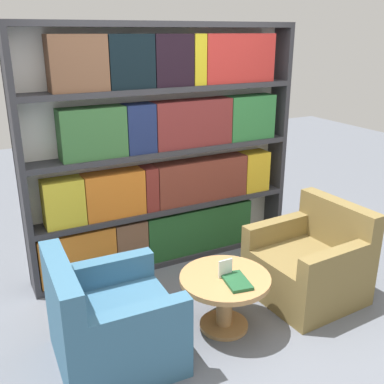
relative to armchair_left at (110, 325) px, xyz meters
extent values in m
plane|color=slate|center=(0.98, -0.17, -0.29)|extent=(14.00, 14.00, 0.00)
cube|color=silver|center=(0.98, 1.31, 0.86)|extent=(2.66, 0.05, 2.29)
cube|color=#333338|center=(-0.33, 1.18, 0.86)|extent=(0.05, 0.30, 2.29)
cube|color=#333338|center=(2.29, 1.18, 0.86)|extent=(0.05, 0.30, 2.29)
cube|color=#333338|center=(0.98, 1.18, -0.26)|extent=(2.56, 0.30, 0.05)
cube|color=#333338|center=(0.98, 1.18, 0.28)|extent=(2.56, 0.30, 0.05)
cube|color=#333338|center=(0.98, 1.18, 0.86)|extent=(2.56, 0.30, 0.05)
cube|color=#333338|center=(0.98, 1.18, 1.43)|extent=(2.56, 0.30, 0.05)
cube|color=#333338|center=(0.98, 1.18, 1.98)|extent=(2.56, 0.30, 0.05)
cube|color=orange|center=(0.06, 1.16, -0.01)|extent=(0.70, 0.20, 0.46)
cube|color=brown|center=(0.57, 1.16, -0.01)|extent=(0.31, 0.20, 0.46)
cube|color=#225527|center=(1.32, 1.16, -0.01)|extent=(1.17, 0.20, 0.46)
cube|color=gold|center=(-0.01, 1.16, 0.52)|extent=(0.35, 0.20, 0.42)
cube|color=orange|center=(0.44, 1.16, 0.52)|extent=(0.55, 0.20, 0.42)
cube|color=maroon|center=(0.79, 1.16, 0.52)|extent=(0.13, 0.20, 0.42)
cube|color=brown|center=(1.35, 1.16, 0.52)|extent=(0.98, 0.20, 0.42)
cube|color=gold|center=(1.99, 1.16, 0.52)|extent=(0.29, 0.20, 0.42)
cube|color=#376B37|center=(0.29, 1.16, 1.10)|extent=(0.57, 0.20, 0.44)
cube|color=navy|center=(0.71, 1.16, 1.10)|extent=(0.27, 0.20, 0.44)
cube|color=maroon|center=(1.25, 1.16, 1.10)|extent=(0.79, 0.20, 0.44)
cube|color=#30793C|center=(1.91, 1.16, 1.10)|extent=(0.51, 0.20, 0.44)
cube|color=brown|center=(0.21, 1.16, 1.68)|extent=(0.47, 0.20, 0.45)
cube|color=black|center=(0.65, 1.16, 1.68)|extent=(0.40, 0.20, 0.45)
cube|color=black|center=(1.04, 1.16, 1.68)|extent=(0.36, 0.20, 0.45)
cube|color=gold|center=(1.29, 1.16, 1.68)|extent=(0.12, 0.20, 0.45)
cube|color=red|center=(1.74, 1.16, 1.68)|extent=(0.75, 0.20, 0.45)
cube|color=#386684|center=(0.04, 0.00, -0.08)|extent=(0.84, 0.85, 0.41)
cube|color=#386684|center=(-0.30, 0.01, 0.33)|extent=(0.17, 0.82, 0.41)
cube|color=#386684|center=(0.10, -0.35, 0.22)|extent=(0.68, 0.14, 0.20)
cube|color=#386684|center=(0.12, 0.34, 0.22)|extent=(0.68, 0.14, 0.20)
cube|color=olive|center=(1.76, 0.00, -0.08)|extent=(0.85, 0.86, 0.41)
cube|color=olive|center=(2.10, 0.02, 0.33)|extent=(0.18, 0.82, 0.41)
cube|color=olive|center=(1.68, 0.34, 0.22)|extent=(0.68, 0.15, 0.20)
cube|color=olive|center=(1.71, -0.35, 0.22)|extent=(0.68, 0.15, 0.20)
cylinder|color=#AD7F4C|center=(0.90, -0.05, -0.08)|extent=(0.13, 0.13, 0.41)
cylinder|color=#AD7F4C|center=(0.90, -0.05, -0.27)|extent=(0.38, 0.38, 0.03)
cylinder|color=#AD7F4C|center=(0.90, -0.05, 0.14)|extent=(0.70, 0.70, 0.04)
cube|color=black|center=(0.90, -0.05, 0.17)|extent=(0.07, 0.06, 0.01)
cube|color=silver|center=(0.90, -0.05, 0.23)|extent=(0.12, 0.01, 0.14)
cube|color=#1E512D|center=(0.93, -0.17, 0.17)|extent=(0.21, 0.30, 0.03)
camera|label=1|loc=(-0.72, -2.58, 1.92)|focal=42.00mm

